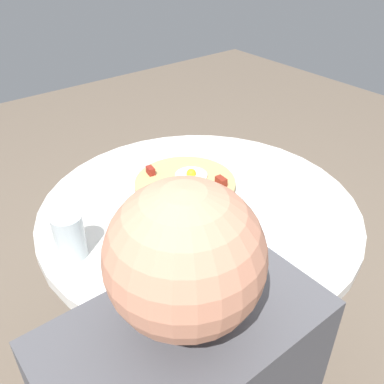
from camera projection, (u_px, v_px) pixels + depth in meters
ground_plane at (197, 370)px, 1.51m from camera, size 6.00×6.00×0.00m
dining_table at (199, 254)px, 1.20m from camera, size 0.83×0.83×0.73m
pizza_plate at (185, 189)px, 1.16m from camera, size 0.32×0.32×0.01m
breakfast_pizza at (186, 184)px, 1.15m from camera, size 0.27×0.27×0.05m
bread_plate at (277, 241)px, 0.98m from camera, size 0.15×0.15×0.01m
napkin at (157, 263)px, 0.92m from camera, size 0.19×0.21×0.00m
fork at (153, 266)px, 0.91m from camera, size 0.08×0.17×0.00m
knife at (162, 256)px, 0.93m from camera, size 0.08×0.17×0.00m
water_glass at (70, 236)px, 0.92m from camera, size 0.07×0.07×0.11m
salt_shaker at (215, 230)px, 0.98m from camera, size 0.03×0.03×0.05m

